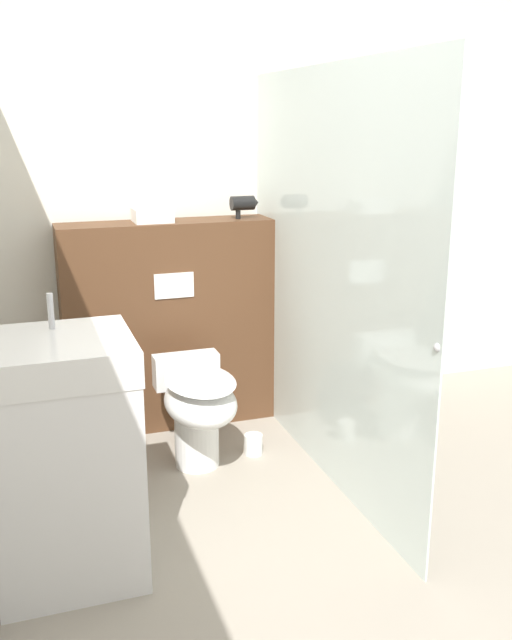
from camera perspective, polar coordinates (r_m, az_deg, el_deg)
The scene contains 9 objects.
ground_plane at distance 2.84m, azimuth 8.03°, elevation -22.31°, with size 12.00×12.00×0.00m, color #9E9384.
wall_back at distance 4.27m, azimuth -4.40°, elevation 9.05°, with size 8.00×0.06×2.50m.
partition_panel at distance 4.15m, azimuth -6.88°, elevation -0.39°, with size 1.22×0.28×1.20m.
shower_glass at distance 3.46m, azimuth 5.63°, elevation 3.17°, with size 0.04×2.02×1.99m.
toilet at distance 3.65m, azimuth -4.69°, elevation -6.84°, with size 0.35×0.62×0.54m.
sink_vanity at distance 2.88m, azimuth -15.10°, elevation -10.68°, with size 0.56×0.53×1.11m.
hair_drier at distance 4.09m, azimuth -0.96°, elevation 9.30°, with size 0.16×0.08×0.13m.
folded_towel at distance 4.01m, azimuth -8.30°, elevation 8.32°, with size 0.21×0.20×0.08m.
spare_toilet_roll at distance 3.90m, azimuth -0.20°, elevation -9.91°, with size 0.10×0.10×0.11m.
Camera 1 is at (-1.06, -1.98, 1.74)m, focal length 40.00 mm.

